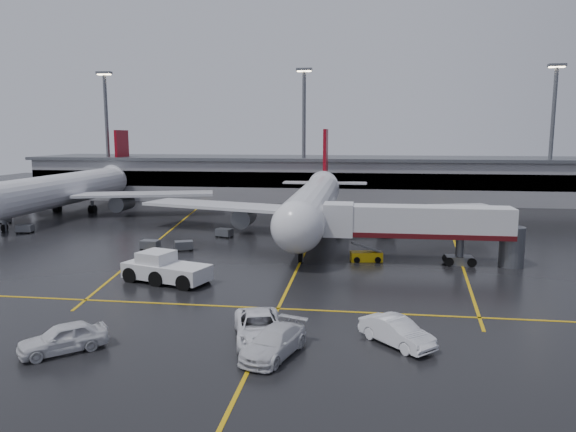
# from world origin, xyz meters

# --- Properties ---
(ground) EXTENTS (220.00, 220.00, 0.00)m
(ground) POSITION_xyz_m (0.00, 0.00, 0.00)
(ground) COLOR black
(ground) RESTS_ON ground
(apron_line_centre) EXTENTS (0.25, 90.00, 0.02)m
(apron_line_centre) POSITION_xyz_m (0.00, 0.00, 0.01)
(apron_line_centre) COLOR gold
(apron_line_centre) RESTS_ON ground
(apron_line_stop) EXTENTS (60.00, 0.25, 0.02)m
(apron_line_stop) POSITION_xyz_m (0.00, -22.00, 0.01)
(apron_line_stop) COLOR gold
(apron_line_stop) RESTS_ON ground
(apron_line_left) EXTENTS (9.99, 69.35, 0.02)m
(apron_line_left) POSITION_xyz_m (-20.00, 10.00, 0.01)
(apron_line_left) COLOR gold
(apron_line_left) RESTS_ON ground
(apron_line_right) EXTENTS (7.57, 69.64, 0.02)m
(apron_line_right) POSITION_xyz_m (18.00, 10.00, 0.01)
(apron_line_right) COLOR gold
(apron_line_right) RESTS_ON ground
(terminal) EXTENTS (122.00, 19.00, 8.60)m
(terminal) POSITION_xyz_m (0.00, 47.93, 4.32)
(terminal) COLOR gray
(terminal) RESTS_ON ground
(light_mast_left) EXTENTS (3.00, 1.20, 25.45)m
(light_mast_left) POSITION_xyz_m (-45.00, 42.00, 14.47)
(light_mast_left) COLOR #595B60
(light_mast_left) RESTS_ON ground
(light_mast_mid) EXTENTS (3.00, 1.20, 25.45)m
(light_mast_mid) POSITION_xyz_m (-5.00, 42.00, 14.47)
(light_mast_mid) COLOR #595B60
(light_mast_mid) RESTS_ON ground
(light_mast_right) EXTENTS (3.00, 1.20, 25.45)m
(light_mast_right) POSITION_xyz_m (40.00, 42.00, 14.47)
(light_mast_right) COLOR #595B60
(light_mast_right) RESTS_ON ground
(main_airliner) EXTENTS (48.80, 45.60, 14.10)m
(main_airliner) POSITION_xyz_m (0.00, 9.70, 4.21)
(main_airliner) COLOR silver
(main_airliner) RESTS_ON ground
(second_airliner) EXTENTS (48.80, 45.60, 14.10)m
(second_airliner) POSITION_xyz_m (-42.00, 21.70, 4.21)
(second_airliner) COLOR silver
(second_airliner) RESTS_ON ground
(jet_bridge) EXTENTS (19.90, 3.40, 6.05)m
(jet_bridge) POSITION_xyz_m (11.87, -6.00, 3.93)
(jet_bridge) COLOR silver
(jet_bridge) RESTS_ON ground
(pushback_tractor) EXTENTS (8.41, 5.39, 2.80)m
(pushback_tractor) POSITION_xyz_m (-11.16, -16.04, 1.11)
(pushback_tractor) COLOR silver
(pushback_tractor) RESTS_ON ground
(belt_loader) EXTENTS (3.42, 1.96, 2.06)m
(belt_loader) POSITION_xyz_m (6.73, -5.69, 0.51)
(belt_loader) COLOR #E6B50C
(belt_loader) RESTS_ON ground
(service_van_a) EXTENTS (4.50, 6.91, 1.77)m
(service_van_a) POSITION_xyz_m (-0.23, -28.36, 0.88)
(service_van_a) COLOR white
(service_van_a) RESTS_ON ground
(service_van_b) EXTENTS (3.96, 6.07, 1.63)m
(service_van_b) POSITION_xyz_m (1.09, -30.45, 0.82)
(service_van_b) COLOR silver
(service_van_b) RESTS_ON ground
(service_van_c) EXTENTS (4.84, 4.99, 1.70)m
(service_van_c) POSITION_xyz_m (8.41, -27.79, 0.85)
(service_van_c) COLOR white
(service_van_c) RESTS_ON ground
(service_van_d) EXTENTS (5.20, 4.95, 1.75)m
(service_van_d) POSITION_xyz_m (-11.60, -31.65, 0.87)
(service_van_d) COLOR silver
(service_van_d) RESTS_ON ground
(baggage_cart_a) EXTENTS (2.35, 1.99, 1.12)m
(baggage_cart_a) POSITION_xyz_m (-13.72, -3.47, 0.63)
(baggage_cart_a) COLOR #595B60
(baggage_cart_a) RESTS_ON ground
(baggage_cart_b) EXTENTS (2.05, 1.38, 1.12)m
(baggage_cart_b) POSITION_xyz_m (-17.68, -3.57, 0.63)
(baggage_cart_b) COLOR #595B60
(baggage_cart_b) RESTS_ON ground
(baggage_cart_c) EXTENTS (2.31, 1.87, 1.12)m
(baggage_cart_c) POSITION_xyz_m (-11.21, 4.92, 0.63)
(baggage_cart_c) COLOR #595B60
(baggage_cart_c) RESTS_ON ground
(baggage_cart_d) EXTENTS (2.10, 1.46, 1.12)m
(baggage_cart_d) POSITION_xyz_m (-46.47, 10.81, 0.63)
(baggage_cart_d) COLOR #595B60
(baggage_cart_d) RESTS_ON ground
(baggage_cart_e) EXTENTS (2.20, 1.63, 1.12)m
(baggage_cart_e) POSITION_xyz_m (-38.42, 4.20, 0.63)
(baggage_cart_e) COLOR #595B60
(baggage_cart_e) RESTS_ON ground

